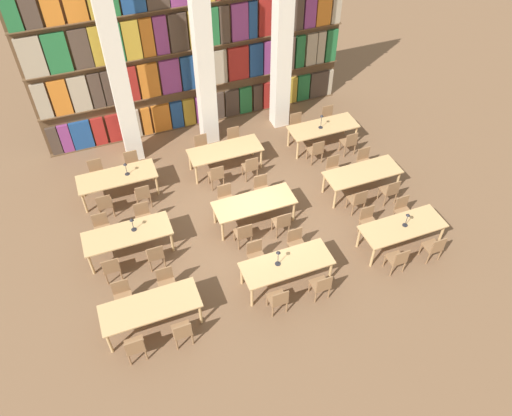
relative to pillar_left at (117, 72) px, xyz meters
The scene contains 55 objects.
ground_plane 5.63m from the pillar_left, 58.07° to the right, with size 40.00×40.00×0.00m, color brown.
bookshelf_bank 2.74m from the pillar_left, 22.19° to the left, with size 10.16×0.35×5.50m.
pillar_left is the anchor object (origin of this frame).
pillar_center 2.52m from the pillar_left, ahead, with size 0.52×0.52×6.00m.
pillar_right 5.04m from the pillar_left, ahead, with size 0.52×0.52×6.00m.
reading_table_0 6.84m from the pillar_left, 97.54° to the right, with size 2.24×0.87×0.75m.
chair_0 7.66m from the pillar_left, 100.94° to the right, with size 0.42×0.40×0.87m.
chair_1 6.35m from the pillar_left, 103.63° to the right, with size 0.42×0.40×0.87m.
chair_2 7.55m from the pillar_left, 92.60° to the right, with size 0.42×0.40×0.87m.
chair_3 6.21m from the pillar_left, 93.25° to the right, with size 0.42×0.40×0.87m.
reading_table_1 7.23m from the pillar_left, 68.50° to the right, with size 2.24×0.87×0.75m.
chair_4 7.79m from the pillar_left, 74.31° to the right, with size 0.42×0.40×0.87m.
chair_5 6.50m from the pillar_left, 70.59° to the right, with size 0.42×0.40×0.87m.
chair_6 8.14m from the pillar_left, 66.33° to the right, with size 0.42×0.40×0.87m.
chair_7 6.93m from the pillar_left, 61.20° to the right, with size 0.42×0.40×0.87m.
desk_lamp_0 6.99m from the pillar_left, 70.07° to the right, with size 0.14×0.14×0.48m.
reading_table_2 8.91m from the pillar_left, 47.52° to the right, with size 2.24×0.87×0.75m.
chair_8 9.15m from the pillar_left, 53.40° to the right, with size 0.42×0.40×0.87m.
chair_9 8.09m from the pillar_left, 47.01° to the right, with size 0.42×0.40×0.87m.
chair_10 9.82m from the pillar_left, 48.11° to the right, with size 0.42×0.40×0.87m.
chair_11 8.84m from the pillar_left, 41.61° to the right, with size 0.42×0.40×0.87m.
desk_lamp_1 8.85m from the pillar_left, 47.27° to the right, with size 0.14×0.14×0.44m.
reading_table_3 4.72m from the pillar_left, 102.73° to the right, with size 2.24×0.87×0.75m.
chair_12 5.56m from the pillar_left, 107.42° to the right, with size 0.42×0.40×0.87m.
chair_13 4.41m from the pillar_left, 114.28° to the right, with size 0.42×0.40×0.87m.
chair_14 5.37m from the pillar_left, 94.52° to the right, with size 0.42×0.40×0.87m.
chair_15 4.17m from the pillar_left, 96.48° to the right, with size 0.42×0.40×0.87m.
desk_lamp_2 4.48m from the pillar_left, 100.21° to the right, with size 0.14×0.14×0.42m.
reading_table_4 5.37m from the pillar_left, 58.48° to the right, with size 2.24×0.87×0.75m.
chair_16 5.80m from the pillar_left, 68.06° to the right, with size 0.42×0.40×0.87m.
chair_17 4.67m from the pillar_left, 60.19° to the right, with size 0.42×0.40×0.87m.
chair_18 6.26m from the pillar_left, 57.85° to the right, with size 0.42×0.40×0.87m.
chair_19 5.22m from the pillar_left, 48.21° to the right, with size 0.42×0.40×0.87m.
reading_table_5 7.55m from the pillar_left, 34.74° to the right, with size 2.24×0.87×0.75m.
chair_20 7.65m from the pillar_left, 41.85° to the right, with size 0.42×0.40×0.87m.
chair_21 6.84m from the pillar_left, 32.14° to the right, with size 0.42×0.40×0.87m.
chair_22 8.42m from the pillar_left, 36.85° to the right, with size 0.42×0.40×0.87m.
chair_23 7.69m from the pillar_left, 27.73° to the right, with size 0.42×0.40×0.87m.
reading_table_6 2.98m from the pillar_left, 114.12° to the right, with size 2.24×0.87×0.75m.
chair_24 3.73m from the pillar_left, 117.74° to the right, with size 0.42×0.40×0.87m.
chair_25 3.00m from the pillar_left, 142.33° to the right, with size 0.42×0.40×0.87m.
chair_26 3.51m from the pillar_left, 94.83° to the right, with size 0.42×0.40×0.87m.
chair_27 2.72m from the pillar_left, 101.74° to the right, with size 0.42×0.40×0.87m.
desk_lamp_3 2.66m from the pillar_left, 104.75° to the right, with size 0.14×0.14×0.42m.
reading_table_7 3.82m from the pillar_left, 33.41° to the right, with size 2.24×0.87×0.75m.
chair_28 4.01m from the pillar_left, 50.02° to the right, with size 0.42×0.40×0.87m.
chair_29 3.36m from the pillar_left, 25.37° to the right, with size 0.42×0.40×0.87m.
chair_30 4.65m from the pillar_left, 37.77° to the right, with size 0.42×0.40×0.87m.
chair_31 4.10m from the pillar_left, 17.13° to the right, with size 0.42×0.40×0.87m.
reading_table_8 6.51m from the pillar_left, 15.99° to the right, with size 2.24×0.87×0.75m.
chair_32 6.31m from the pillar_left, 24.46° to the right, with size 0.42×0.40×0.87m.
chair_33 5.92m from the pillar_left, 10.31° to the right, with size 0.42×0.40×0.87m.
chair_34 7.32m from the pillar_left, 20.41° to the right, with size 0.42×0.40×0.87m.
chair_35 6.98m from the pillar_left, ahead, with size 0.42×0.40×0.87m.
desk_lamp_4 6.28m from the pillar_left, 16.62° to the right, with size 0.14×0.14×0.50m.
Camera 1 is at (-3.45, -9.11, 10.19)m, focal length 35.00 mm.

